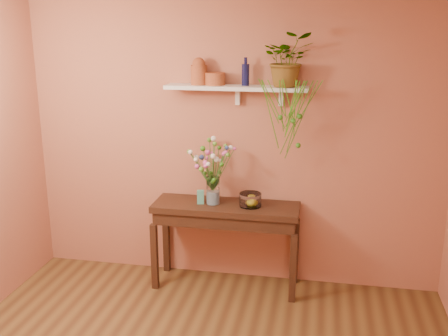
% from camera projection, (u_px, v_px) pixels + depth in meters
% --- Properties ---
extents(room, '(4.04, 4.04, 2.70)m').
position_uv_depth(room, '(175.00, 220.00, 3.07)').
color(room, brown).
rests_on(room, ground).
extents(sideboard, '(1.38, 0.44, 0.84)m').
position_uv_depth(sideboard, '(226.00, 216.00, 4.91)').
color(sideboard, '#3E2113').
rests_on(sideboard, ground).
extents(wall_shelf, '(1.30, 0.24, 0.19)m').
position_uv_depth(wall_shelf, '(237.00, 88.00, 4.68)').
color(wall_shelf, white).
rests_on(wall_shelf, room).
extents(terracotta_jug, '(0.19, 0.19, 0.25)m').
position_uv_depth(terracotta_jug, '(199.00, 72.00, 4.72)').
color(terracotta_jug, '#A74D2B').
rests_on(terracotta_jug, wall_shelf).
extents(terracotta_pot, '(0.23, 0.23, 0.11)m').
position_uv_depth(terracotta_pot, '(215.00, 79.00, 4.71)').
color(terracotta_pot, '#A74D2B').
rests_on(terracotta_pot, wall_shelf).
extents(blue_bottle, '(0.08, 0.08, 0.25)m').
position_uv_depth(blue_bottle, '(245.00, 74.00, 4.65)').
color(blue_bottle, '#0E1037').
rests_on(blue_bottle, wall_shelf).
extents(spider_plant, '(0.49, 0.45, 0.47)m').
position_uv_depth(spider_plant, '(288.00, 60.00, 4.53)').
color(spider_plant, '#2E6D17').
rests_on(spider_plant, wall_shelf).
extents(plant_fronds, '(0.55, 0.25, 0.72)m').
position_uv_depth(plant_fronds, '(291.00, 116.00, 4.50)').
color(plant_fronds, '#2E6D17').
rests_on(plant_fronds, wall_shelf).
extents(glass_vase, '(0.13, 0.13, 0.26)m').
position_uv_depth(glass_vase, '(213.00, 192.00, 4.87)').
color(glass_vase, white).
rests_on(glass_vase, sideboard).
extents(bouquet, '(0.46, 0.35, 0.50)m').
position_uv_depth(bouquet, '(211.00, 160.00, 4.79)').
color(bouquet, '#386B28').
rests_on(bouquet, glass_vase).
extents(glass_bowl, '(0.21, 0.21, 0.12)m').
position_uv_depth(glass_bowl, '(250.00, 200.00, 4.81)').
color(glass_bowl, white).
rests_on(glass_bowl, sideboard).
extents(lemon, '(0.07, 0.07, 0.07)m').
position_uv_depth(lemon, '(251.00, 202.00, 4.82)').
color(lemon, yellow).
rests_on(lemon, glass_bowl).
extents(carton, '(0.07, 0.06, 0.13)m').
position_uv_depth(carton, '(201.00, 197.00, 4.88)').
color(carton, teal).
rests_on(carton, sideboard).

